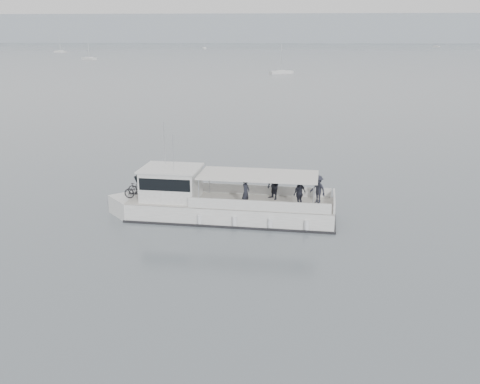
{
  "coord_description": "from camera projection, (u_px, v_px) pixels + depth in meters",
  "views": [
    {
      "loc": [
        -1.44,
        -30.93,
        10.14
      ],
      "look_at": [
        -3.56,
        -2.44,
        1.6
      ],
      "focal_mm": 40.0,
      "sensor_mm": 36.0,
      "label": 1
    }
  ],
  "objects": [
    {
      "name": "moored_fleet",
      "position": [
        210.0,
        56.0,
        228.22
      ],
      "size": [
        416.94,
        334.61,
        10.22
      ],
      "color": "white",
      "rests_on": "ground"
    },
    {
      "name": "ground",
      "position": [
        301.0,
        207.0,
        32.36
      ],
      "size": [
        1400.0,
        1400.0,
        0.0
      ],
      "primitive_type": "plane",
      "color": "#525C60",
      "rests_on": "ground"
    },
    {
      "name": "tour_boat",
      "position": [
        211.0,
        203.0,
        30.23
      ],
      "size": [
        13.23,
        4.24,
        5.51
      ],
      "rotation": [
        0.0,
        0.0,
        -0.08
      ],
      "color": "white",
      "rests_on": "ground"
    },
    {
      "name": "headland",
      "position": [
        283.0,
        29.0,
        563.4
      ],
      "size": [
        1400.0,
        90.0,
        28.0
      ],
      "primitive_type": "cube",
      "color": "#939EA8",
      "rests_on": "ground"
    }
  ]
}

